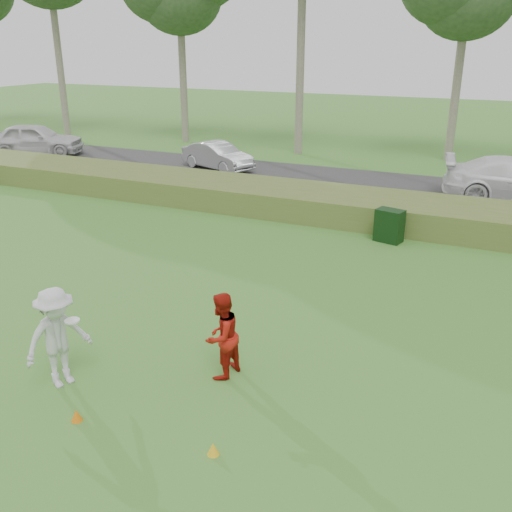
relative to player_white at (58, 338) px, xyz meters
The scene contains 10 objects.
ground 2.23m from the player_white, 16.12° to the left, with size 120.00×120.00×0.00m, color #347125.
reed_strip 12.71m from the player_white, 81.29° to the left, with size 80.00×3.00×0.90m, color #4E6327.
park_road 17.69m from the player_white, 83.75° to the left, with size 80.00×6.00×0.06m, color #2D2D2D.
player_white is the anchor object (origin of this frame).
player_red 3.00m from the player_white, 29.82° to the left, with size 0.83×0.65×1.72m, color #A9180E.
cone_orange 1.54m from the player_white, 38.43° to the right, with size 0.20×0.20×0.22m, color orange.
cone_yellow 3.67m from the player_white, ahead, with size 0.19×0.19×0.21m, color yellow.
utility_cabinet 11.31m from the player_white, 70.18° to the left, with size 0.84×0.53×1.05m, color black.
car_left 24.08m from the player_white, 135.27° to the left, with size 2.03×5.05×1.72m, color silver.
car_mid 18.82m from the player_white, 109.12° to the left, with size 1.39×3.97×1.31m, color #B6B5BA.
Camera 1 is at (5.19, -7.44, 6.09)m, focal length 40.00 mm.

